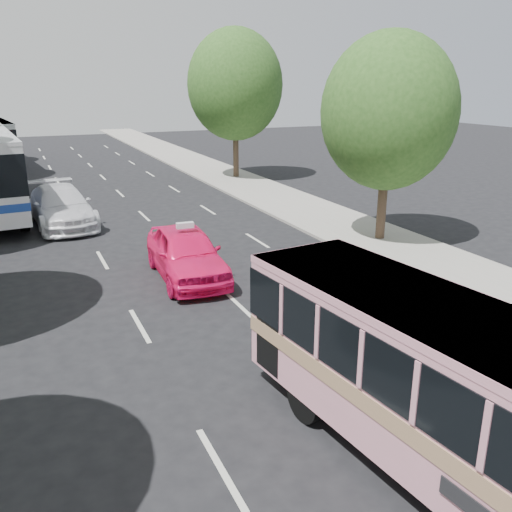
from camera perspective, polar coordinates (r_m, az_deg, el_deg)
ground at (r=11.78m, az=1.59°, el=-13.31°), size 120.00×120.00×0.00m
sidewalk_right at (r=32.36m, az=-0.23°, el=7.15°), size 4.00×90.00×0.12m
tree_right_near at (r=21.53m, az=14.10°, el=15.00°), size 5.10×5.10×7.95m
tree_right_far at (r=35.65m, az=-2.06°, el=17.94°), size 6.00×6.00×9.35m
pink_bus at (r=8.83m, az=21.21°, el=-12.95°), size 3.25×9.04×2.82m
pink_taxi at (r=17.59m, az=-7.36°, el=0.32°), size 2.22×4.98×1.66m
white_pickup at (r=25.49m, az=-19.83°, el=4.95°), size 2.78×5.99×1.69m
taxi_roof_sign at (r=17.34m, az=-7.48°, el=3.22°), size 0.56×0.21×0.18m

